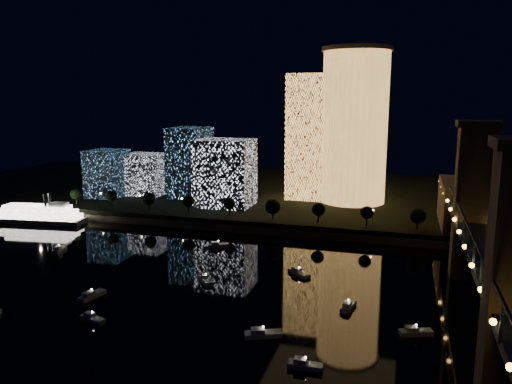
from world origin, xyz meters
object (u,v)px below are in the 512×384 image
riverboat (34,215)px  tower_cylindrical (355,126)px  tower_rectangular (308,137)px  truss_bridge (494,277)px

riverboat → tower_cylindrical: bearing=25.7°
tower_rectangular → riverboat: bearing=-148.6°
tower_cylindrical → truss_bridge: tower_cylindrical is taller
tower_cylindrical → truss_bridge: (45.99, -132.17, -26.85)m
tower_rectangular → riverboat: tower_rectangular is taller
tower_cylindrical → riverboat: 158.77m
tower_cylindrical → tower_rectangular: tower_cylindrical is taller
tower_cylindrical → tower_rectangular: (-23.86, 3.39, -6.18)m
tower_rectangular → tower_cylindrical: bearing=-8.1°
tower_rectangular → truss_bridge: tower_rectangular is taller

